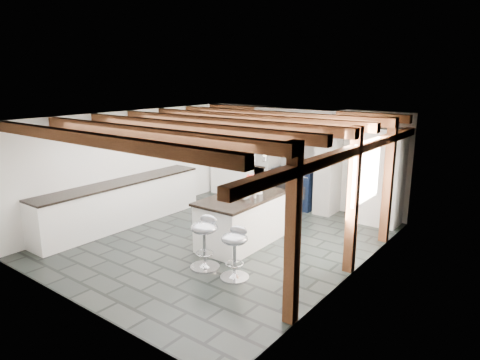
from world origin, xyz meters
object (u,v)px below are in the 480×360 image
Objects in this scene: range_cooker at (295,187)px; bar_stool_far at (205,236)px; bar_stool_near at (235,247)px; kitchen_island at (242,219)px.

range_cooker reaches higher than bar_stool_far.
kitchen_island is at bearing 107.23° from bar_stool_near.
range_cooker is 3.94m from bar_stool_near.
bar_stool_near is 0.94× the size of bar_stool_far.
bar_stool_near is at bearing -58.59° from kitchen_island.
range_cooker is at bearing 84.75° from bar_stool_far.
bar_stool_near is at bearing -73.17° from range_cooker.
kitchen_island is at bearing 84.00° from bar_stool_far.
range_cooker reaches higher than bar_stool_near.
range_cooker is 2.60m from kitchen_island.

